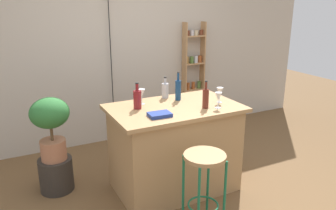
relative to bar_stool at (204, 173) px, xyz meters
The scene contains 15 objects.
ground 0.71m from the bar_stool, 77.94° to the left, with size 12.00×12.00×0.00m, color brown.
back_wall 2.53m from the bar_stool, 87.77° to the left, with size 6.40×0.10×2.80m, color #BCB2A3.
kitchen_counter 0.75m from the bar_stool, 82.79° to the left, with size 1.35×0.84×0.94m.
bar_stool is the anchor object (origin of this frame).
spice_shelf 2.57m from the bar_stool, 61.44° to the left, with size 0.34×0.14×1.67m.
plant_stool 1.70m from the bar_stool, 130.29° to the left, with size 0.36×0.36×0.37m, color #2D2823.
potted_plant 1.68m from the bar_stool, 130.29° to the left, with size 0.40×0.36×0.68m.
bottle_vinegar 1.08m from the bar_stool, 75.73° to the left, with size 0.06×0.06×0.31m.
bottle_soda_blue 1.01m from the bar_stool, 108.27° to the left, with size 0.08×0.08×0.27m.
bottle_spirits_clear 0.82m from the bar_stool, 57.61° to the left, with size 0.06×0.06×0.28m.
bottle_sauce_amber 1.17m from the bar_stool, 82.19° to the left, with size 0.08×0.08×0.24m.
wine_glass_left 0.84m from the bar_stool, 46.67° to the left, with size 0.07×0.07×0.16m.
wine_glass_center 1.01m from the bar_stool, 47.60° to the left, with size 0.07×0.07×0.16m.
wine_glass_right 1.10m from the bar_stool, 100.57° to the left, with size 0.07×0.07×0.16m.
cookbook 0.69m from the bar_stool, 108.74° to the left, with size 0.21×0.15×0.04m, color navy.
Camera 1 is at (-1.58, -2.67, 2.02)m, focal length 36.61 mm.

